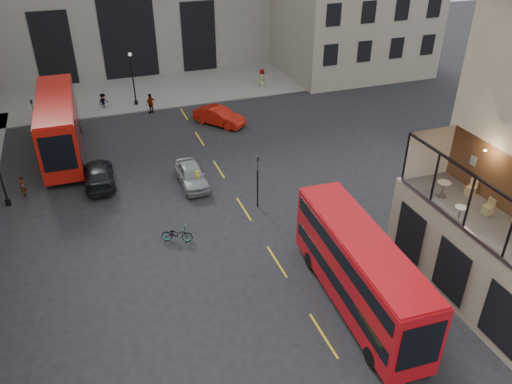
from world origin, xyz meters
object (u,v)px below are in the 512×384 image
object	(u,v)px
cafe_chair_c	(488,209)
bus_near	(359,268)
street_lamp_a	(0,174)
traffic_light_near	(258,175)
street_lamp_b	(133,82)
cafe_table_far	(443,187)
car_a	(192,175)
bicycle	(177,234)
pedestrian_d	(262,78)
pedestrian_c	(151,103)
car_c	(99,174)
pedestrian_a	(72,101)
pedestrian_b	(103,101)
traffic_light_far	(35,116)
cyclist	(198,180)
cafe_table_mid	(460,211)
bus_far	(59,123)
car_b	(219,116)
pedestrian_e	(22,187)
cafe_chair_d	(471,190)

from	to	relation	value
cafe_chair_c	bus_near	bearing A→B (deg)	173.53
street_lamp_a	traffic_light_near	bearing A→B (deg)	-20.56
street_lamp_b	cafe_table_far	size ratio (longest dim) A/B	6.28
bus_near	car_a	bearing A→B (deg)	108.33
bicycle	pedestrian_d	xyz separation A→B (m)	(14.91, 25.10, 0.48)
street_lamp_b	pedestrian_c	distance (m)	3.10
car_c	pedestrian_a	size ratio (longest dim) A/B	2.77
pedestrian_c	pedestrian_b	bearing A→B (deg)	-64.37
car_a	pedestrian_c	size ratio (longest dim) A/B	2.36
car_c	traffic_light_far	bearing A→B (deg)	-63.90
traffic_light_far	cyclist	world-z (taller)	traffic_light_far
bicycle	pedestrian_d	size ratio (longest dim) A/B	0.98
car_a	bus_near	bearing A→B (deg)	-71.52
pedestrian_c	pedestrian_d	xyz separation A→B (m)	(12.80, 3.58, 0.02)
traffic_light_far	cafe_table_mid	bearing A→B (deg)	-53.23
car_a	traffic_light_near	bearing A→B (deg)	-51.85
street_lamp_b	cafe_table_far	world-z (taller)	cafe_table_far
traffic_light_far	pedestrian_c	distance (m)	10.80
traffic_light_near	bus_far	size ratio (longest dim) A/B	0.31
car_b	car_c	world-z (taller)	car_b
car_b	cafe_table_mid	xyz separation A→B (m)	(4.85, -25.69, 4.27)
traffic_light_near	car_c	xyz separation A→B (m)	(-9.83, 6.91, -1.67)
pedestrian_e	bicycle	bearing A→B (deg)	48.55
cafe_chair_c	street_lamp_b	bearing A→B (deg)	111.34
car_a	cafe_chair_d	xyz separation A→B (m)	(12.00, -13.98, 4.09)
pedestrian_a	cafe_table_mid	xyz separation A→B (m)	(17.37, -33.97, 4.14)
traffic_light_far	bus_far	size ratio (longest dim) A/B	0.31
traffic_light_near	bicycle	distance (m)	6.61
car_a	cyclist	xyz separation A→B (m)	(0.27, -0.86, 0.01)
bus_near	pedestrian_c	bearing A→B (deg)	100.15
pedestrian_a	cafe_chair_c	world-z (taller)	cafe_chair_c
pedestrian_b	cafe_table_mid	xyz separation A→B (m)	(14.50, -33.29, 4.28)
pedestrian_d	cafe_table_far	xyz separation A→B (m)	(-1.92, -32.21, 4.18)
cyclist	pedestrian_d	world-z (taller)	pedestrian_d
car_a	bicycle	bearing A→B (deg)	-110.94
street_lamp_b	car_a	world-z (taller)	street_lamp_b
pedestrian_a	cafe_table_mid	world-z (taller)	cafe_table_mid
cyclist	traffic_light_near	bearing A→B (deg)	-144.41
bicycle	car_c	bearing A→B (deg)	46.34
cyclist	cafe_table_far	xyz separation A→B (m)	(10.21, -12.75, 4.38)
bicycle	cafe_chair_d	distance (m)	16.89
street_lamp_a	street_lamp_b	bearing A→B (deg)	55.49
street_lamp_b	cafe_table_mid	bearing A→B (deg)	-71.13
traffic_light_near	pedestrian_b	world-z (taller)	traffic_light_near
bus_near	car_b	size ratio (longest dim) A/B	2.20
car_b	pedestrian_a	bearing A→B (deg)	107.69
bus_far	car_b	world-z (taller)	bus_far
car_a	pedestrian_c	xyz separation A→B (m)	(-0.40, 15.03, 0.19)
cafe_table_far	cafe_chair_c	bearing A→B (deg)	-64.77
bicycle	cafe_chair_c	size ratio (longest dim) A/B	2.25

